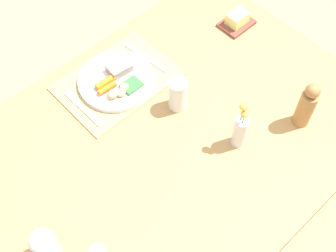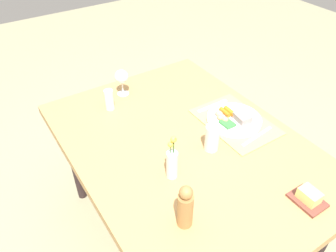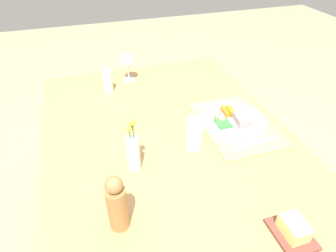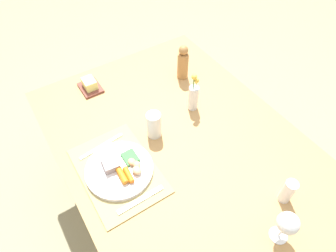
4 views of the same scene
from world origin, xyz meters
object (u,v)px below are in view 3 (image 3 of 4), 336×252
(fork, at_px, (254,143))
(pepper_mill, at_px, (117,204))
(water_tumbler, at_px, (194,136))
(knife, at_px, (216,104))
(wine_glass, at_px, (127,61))
(dinner_plate, at_px, (233,120))
(salt_shaker, at_px, (108,81))
(flower_vase, at_px, (133,151))
(dining_table, at_px, (168,148))
(butter_dish, at_px, (293,230))

(fork, bearing_deg, pepper_mill, 102.73)
(fork, xyz_separation_m, pepper_mill, (-0.20, 0.57, 0.08))
(pepper_mill, relative_size, water_tumbler, 1.52)
(knife, height_order, wine_glass, wine_glass)
(dinner_plate, height_order, salt_shaker, salt_shaker)
(fork, xyz_separation_m, flower_vase, (0.02, 0.48, 0.07))
(knife, bearing_deg, dinner_plate, -178.03)
(dining_table, xyz_separation_m, butter_dish, (-0.53, -0.20, 0.09))
(wine_glass, bearing_deg, flower_vase, 170.55)
(dinner_plate, bearing_deg, wine_glass, 33.21)
(pepper_mill, height_order, salt_shaker, pepper_mill)
(pepper_mill, distance_m, salt_shaker, 0.81)
(fork, distance_m, water_tumbler, 0.25)
(fork, height_order, salt_shaker, salt_shaker)
(dining_table, distance_m, dinner_plate, 0.30)
(pepper_mill, bearing_deg, flower_vase, -22.32)
(dinner_plate, xyz_separation_m, wine_glass, (0.54, 0.35, 0.09))
(knife, bearing_deg, water_tumbler, 139.32)
(dining_table, height_order, wine_glass, wine_glass)
(flower_vase, relative_size, salt_shaker, 1.86)
(dining_table, xyz_separation_m, flower_vase, (-0.13, 0.17, 0.14))
(knife, distance_m, pepper_mill, 0.75)
(knife, xyz_separation_m, pepper_mill, (-0.51, 0.55, 0.08))
(dining_table, bearing_deg, knife, -60.86)
(dining_table, relative_size, water_tumbler, 10.63)
(salt_shaker, bearing_deg, butter_dish, -158.92)
(pepper_mill, xyz_separation_m, water_tumbler, (0.26, -0.33, -0.04))
(dinner_plate, distance_m, wine_glass, 0.65)
(flower_vase, bearing_deg, pepper_mill, 157.68)
(pepper_mill, distance_m, water_tumbler, 0.43)
(wine_glass, bearing_deg, butter_dish, -166.57)
(fork, bearing_deg, butter_dish, 157.23)
(pepper_mill, bearing_deg, salt_shaker, -5.68)
(knife, relative_size, wine_glass, 1.30)
(water_tumbler, xyz_separation_m, salt_shaker, (0.54, 0.25, 0.00))
(knife, relative_size, salt_shaker, 1.72)
(dinner_plate, height_order, water_tumbler, water_tumbler)
(fork, distance_m, butter_dish, 0.40)
(dining_table, distance_m, flower_vase, 0.26)
(fork, distance_m, pepper_mill, 0.61)
(dining_table, relative_size, salt_shaker, 11.98)
(butter_dish, xyz_separation_m, salt_shaker, (0.98, 0.38, 0.03))
(pepper_mill, height_order, butter_dish, pepper_mill)
(fork, relative_size, butter_dish, 1.62)
(wine_glass, bearing_deg, fork, -152.14)
(butter_dish, distance_m, salt_shaker, 1.05)
(butter_dish, bearing_deg, flower_vase, 42.64)
(water_tumbler, distance_m, salt_shaker, 0.60)
(dinner_plate, height_order, butter_dish, butter_dish)
(wine_glass, height_order, butter_dish, wine_glass)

